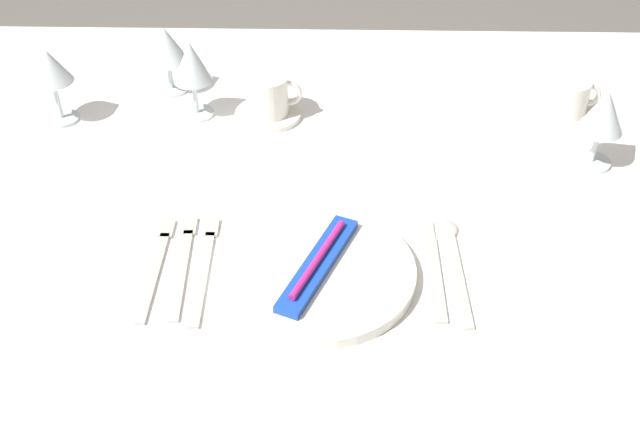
{
  "coord_description": "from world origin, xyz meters",
  "views": [
    {
      "loc": [
        0.04,
        -1.05,
        1.5
      ],
      "look_at": [
        0.02,
        -0.13,
        0.76
      ],
      "focal_mm": 43.52,
      "sensor_mm": 36.0,
      "label": 1
    }
  ],
  "objects_px": {
    "wine_glass_centre": "(50,70)",
    "wine_glass_left": "(192,65)",
    "wine_glass_far": "(166,47)",
    "fork_salad": "(157,264)",
    "spoon_soup": "(455,257)",
    "fork_inner": "(184,261)",
    "dinner_plate": "(318,272)",
    "dinner_knife": "(434,272)",
    "fork_outer": "(205,265)",
    "coffee_cup_right": "(268,95)",
    "wine_glass_right": "(603,114)",
    "toothbrush_package": "(318,263)",
    "coffee_cup_left": "(568,96)"
  },
  "relations": [
    {
      "from": "coffee_cup_left",
      "to": "fork_salad",
      "type": "bearing_deg",
      "value": -148.18
    },
    {
      "from": "wine_glass_far",
      "to": "fork_inner",
      "type": "bearing_deg",
      "value": -78.34
    },
    {
      "from": "dinner_knife",
      "to": "spoon_soup",
      "type": "relative_size",
      "value": 0.93
    },
    {
      "from": "dinner_plate",
      "to": "wine_glass_far",
      "type": "bearing_deg",
      "value": 119.76
    },
    {
      "from": "spoon_soup",
      "to": "wine_glass_left",
      "type": "distance_m",
      "value": 0.59
    },
    {
      "from": "wine_glass_left",
      "to": "fork_salad",
      "type": "bearing_deg",
      "value": -89.72
    },
    {
      "from": "wine_glass_left",
      "to": "toothbrush_package",
      "type": "bearing_deg",
      "value": -61.36
    },
    {
      "from": "fork_outer",
      "to": "wine_glass_right",
      "type": "distance_m",
      "value": 0.69
    },
    {
      "from": "coffee_cup_right",
      "to": "wine_glass_right",
      "type": "relative_size",
      "value": 0.73
    },
    {
      "from": "fork_inner",
      "to": "fork_salad",
      "type": "height_order",
      "value": "same"
    },
    {
      "from": "fork_outer",
      "to": "wine_glass_left",
      "type": "relative_size",
      "value": 1.54
    },
    {
      "from": "fork_inner",
      "to": "dinner_plate",
      "type": "bearing_deg",
      "value": -7.43
    },
    {
      "from": "wine_glass_centre",
      "to": "wine_glass_far",
      "type": "relative_size",
      "value": 1.08
    },
    {
      "from": "wine_glass_left",
      "to": "wine_glass_far",
      "type": "distance_m",
      "value": 0.11
    },
    {
      "from": "coffee_cup_left",
      "to": "wine_glass_left",
      "type": "relative_size",
      "value": 0.67
    },
    {
      "from": "dinner_knife",
      "to": "wine_glass_far",
      "type": "height_order",
      "value": "wine_glass_far"
    },
    {
      "from": "fork_outer",
      "to": "wine_glass_left",
      "type": "xyz_separation_m",
      "value": [
        -0.07,
        0.41,
        0.1
      ]
    },
    {
      "from": "dinner_plate",
      "to": "fork_salad",
      "type": "relative_size",
      "value": 1.28
    },
    {
      "from": "toothbrush_package",
      "to": "dinner_knife",
      "type": "xyz_separation_m",
      "value": [
        0.17,
        0.01,
        -0.02
      ]
    },
    {
      "from": "wine_glass_centre",
      "to": "wine_glass_left",
      "type": "relative_size",
      "value": 0.96
    },
    {
      "from": "wine_glass_far",
      "to": "toothbrush_package",
      "type": "bearing_deg",
      "value": -60.24
    },
    {
      "from": "wine_glass_right",
      "to": "spoon_soup",
      "type": "bearing_deg",
      "value": -136.27
    },
    {
      "from": "dinner_knife",
      "to": "wine_glass_centre",
      "type": "relative_size",
      "value": 1.5
    },
    {
      "from": "spoon_soup",
      "to": "wine_glass_centre",
      "type": "distance_m",
      "value": 0.78
    },
    {
      "from": "fork_inner",
      "to": "dinner_knife",
      "type": "height_order",
      "value": "same"
    },
    {
      "from": "fork_salad",
      "to": "dinner_knife",
      "type": "distance_m",
      "value": 0.4
    },
    {
      "from": "coffee_cup_left",
      "to": "wine_glass_far",
      "type": "xyz_separation_m",
      "value": [
        -0.75,
        0.08,
        0.05
      ]
    },
    {
      "from": "wine_glass_centre",
      "to": "wine_glass_far",
      "type": "xyz_separation_m",
      "value": [
        0.18,
        0.11,
        -0.01
      ]
    },
    {
      "from": "wine_glass_centre",
      "to": "spoon_soup",
      "type": "bearing_deg",
      "value": -28.28
    },
    {
      "from": "dinner_plate",
      "to": "coffee_cup_right",
      "type": "relative_size",
      "value": 2.68
    },
    {
      "from": "wine_glass_centre",
      "to": "wine_glass_left",
      "type": "xyz_separation_m",
      "value": [
        0.25,
        0.02,
        -0.0
      ]
    },
    {
      "from": "spoon_soup",
      "to": "coffee_cup_right",
      "type": "distance_m",
      "value": 0.49
    },
    {
      "from": "fork_salad",
      "to": "wine_glass_centre",
      "type": "relative_size",
      "value": 1.53
    },
    {
      "from": "coffee_cup_right",
      "to": "wine_glass_left",
      "type": "distance_m",
      "value": 0.15
    },
    {
      "from": "fork_salad",
      "to": "coffee_cup_left",
      "type": "height_order",
      "value": "coffee_cup_left"
    },
    {
      "from": "fork_outer",
      "to": "wine_glass_right",
      "type": "height_order",
      "value": "wine_glass_right"
    },
    {
      "from": "fork_salad",
      "to": "spoon_soup",
      "type": "bearing_deg",
      "value": 3.04
    },
    {
      "from": "fork_inner",
      "to": "spoon_soup",
      "type": "distance_m",
      "value": 0.4
    },
    {
      "from": "dinner_knife",
      "to": "coffee_cup_left",
      "type": "distance_m",
      "value": 0.52
    },
    {
      "from": "dinner_plate",
      "to": "coffee_cup_left",
      "type": "height_order",
      "value": "coffee_cup_left"
    },
    {
      "from": "coffee_cup_right",
      "to": "wine_glass_right",
      "type": "bearing_deg",
      "value": -13.79
    },
    {
      "from": "dinner_knife",
      "to": "coffee_cup_right",
      "type": "height_order",
      "value": "coffee_cup_right"
    },
    {
      "from": "wine_glass_centre",
      "to": "coffee_cup_right",
      "type": "bearing_deg",
      "value": 2.85
    },
    {
      "from": "fork_outer",
      "to": "coffee_cup_left",
      "type": "height_order",
      "value": "coffee_cup_left"
    },
    {
      "from": "fork_outer",
      "to": "wine_glass_centre",
      "type": "xyz_separation_m",
      "value": [
        -0.32,
        0.39,
        0.1
      ]
    },
    {
      "from": "wine_glass_left",
      "to": "fork_inner",
      "type": "bearing_deg",
      "value": -84.41
    },
    {
      "from": "fork_outer",
      "to": "coffee_cup_right",
      "type": "xyz_separation_m",
      "value": [
        0.06,
        0.41,
        0.04
      ]
    },
    {
      "from": "dinner_plate",
      "to": "spoon_soup",
      "type": "bearing_deg",
      "value": 12.02
    },
    {
      "from": "wine_glass_centre",
      "to": "toothbrush_package",
      "type": "bearing_deg",
      "value": -40.26
    },
    {
      "from": "fork_outer",
      "to": "wine_glass_left",
      "type": "height_order",
      "value": "wine_glass_left"
    }
  ]
}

